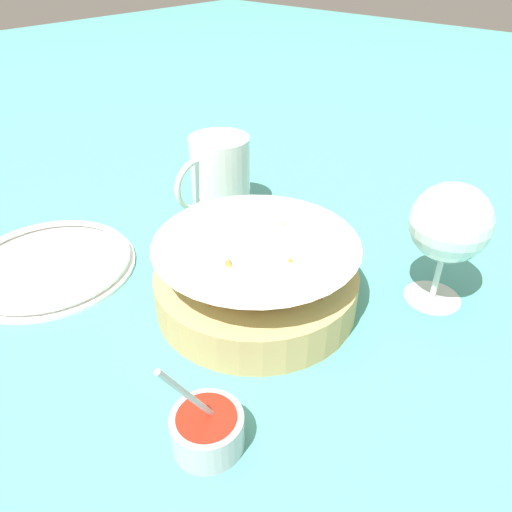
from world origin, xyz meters
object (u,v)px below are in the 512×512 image
(wine_glass, at_px, (450,226))
(food_basket, at_px, (256,278))
(beer_mug, at_px, (220,178))
(side_plate, at_px, (49,264))
(sauce_cup, at_px, (207,429))

(wine_glass, bearing_deg, food_basket, -45.20)
(beer_mug, relative_size, side_plate, 0.61)
(food_basket, height_order, side_plate, food_basket)
(food_basket, relative_size, beer_mug, 1.73)
(wine_glass, relative_size, beer_mug, 1.11)
(wine_glass, distance_m, side_plate, 0.49)
(beer_mug, height_order, side_plate, beer_mug)
(beer_mug, bearing_deg, sauce_cup, 43.58)
(sauce_cup, distance_m, wine_glass, 0.33)
(side_plate, bearing_deg, food_basket, 116.74)
(food_basket, distance_m, beer_mug, 0.24)
(beer_mug, xyz_separation_m, side_plate, (0.26, -0.05, -0.05))
(wine_glass, xyz_separation_m, beer_mug, (0.01, -0.35, -0.05))
(food_basket, height_order, wine_glass, wine_glass)
(sauce_cup, height_order, wine_glass, wine_glass)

